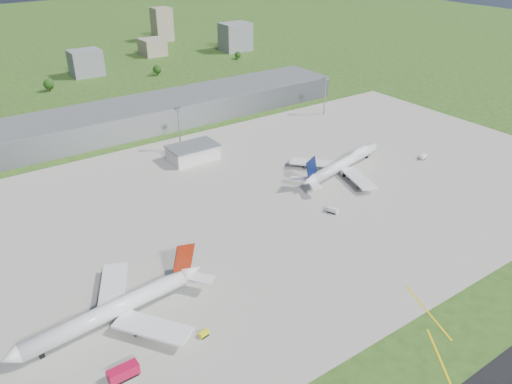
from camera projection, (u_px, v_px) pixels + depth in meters
ground at (140, 136)px, 308.84m from camera, size 1400.00×1400.00×0.00m
apron at (255, 203)px, 234.21m from camera, size 360.00×190.00×0.08m
terminal at (130, 118)px, 316.18m from camera, size 300.00×42.00×15.00m
ops_building at (193, 153)px, 275.80m from camera, size 26.00×16.00×8.00m
mast_center at (179, 122)px, 280.22m from camera, size 3.50×2.00×25.90m
mast_east at (325, 90)px, 335.75m from camera, size 3.50×2.00×25.90m
airliner_red_twin at (116, 309)px, 161.65m from camera, size 68.38×53.07×18.75m
airliner_blue_quad at (344, 163)px, 262.28m from camera, size 67.32×52.03×17.73m
fire_truck at (123, 373)px, 142.32m from camera, size 8.94×3.58×3.92m
tug_yellow at (204, 334)px, 157.40m from camera, size 3.47×2.32×1.64m
van_white_near at (332, 210)px, 225.35m from camera, size 3.97×5.50×2.57m
van_white_far at (423, 157)px, 277.75m from camera, size 5.01×3.10×2.42m
bldg_c at (86, 63)px, 429.64m from camera, size 26.00×20.00×22.00m
bldg_ce at (152, 47)px, 500.40m from camera, size 22.00×24.00×16.00m
bldg_e at (235, 37)px, 516.24m from camera, size 30.00×22.00×28.00m
bldg_tall_e at (162, 24)px, 559.34m from camera, size 20.00×18.00×36.00m
tree_c at (49, 84)px, 390.14m from camera, size 8.10×8.10×9.90m
tree_e at (157, 69)px, 432.11m from camera, size 7.65×7.65×9.35m
tree_far_e at (238, 55)px, 485.24m from camera, size 6.30×6.30×7.70m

